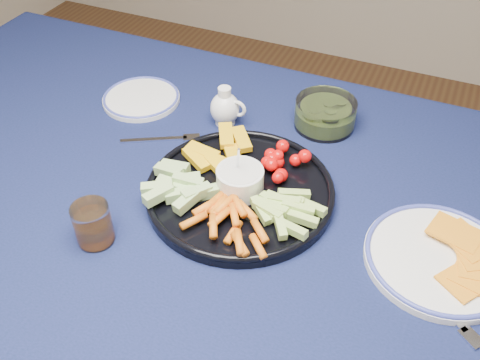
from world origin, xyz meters
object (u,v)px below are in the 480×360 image
at_px(cheese_plate, 440,257).
at_px(juice_tumbler, 93,226).
at_px(dining_table, 185,227).
at_px(side_plate_extra, 141,98).
at_px(creamer_pitcher, 225,108).
at_px(pickle_bowl, 325,115).
at_px(crudite_platter, 239,188).

height_order(cheese_plate, juice_tumbler, juice_tumbler).
distance_m(dining_table, side_plate_extra, 0.36).
distance_m(dining_table, creamer_pitcher, 0.28).
distance_m(creamer_pitcher, pickle_bowl, 0.22).
xyz_separation_m(dining_table, crudite_platter, (0.10, 0.04, 0.11)).
relative_size(pickle_bowl, juice_tumbler, 1.74).
bearing_deg(crudite_platter, dining_table, -156.52).
bearing_deg(creamer_pitcher, side_plate_extra, -179.87).
height_order(pickle_bowl, juice_tumbler, juice_tumbler).
bearing_deg(side_plate_extra, pickle_bowl, 10.57).
distance_m(crudite_platter, creamer_pitcher, 0.24).
xyz_separation_m(creamer_pitcher, pickle_bowl, (0.21, 0.08, -0.01)).
distance_m(crudite_platter, side_plate_extra, 0.40).
relative_size(dining_table, juice_tumbler, 21.38).
height_order(crudite_platter, side_plate_extra, crudite_platter).
height_order(cheese_plate, side_plate_extra, cheese_plate).
relative_size(creamer_pitcher, side_plate_extra, 0.50).
bearing_deg(dining_table, crudite_platter, 23.48).
relative_size(crudite_platter, pickle_bowl, 2.67).
height_order(crudite_platter, cheese_plate, crudite_platter).
bearing_deg(cheese_plate, pickle_bowl, 134.40).
bearing_deg(juice_tumbler, side_plate_extra, 111.27).
distance_m(crudite_platter, pickle_bowl, 0.30).
xyz_separation_m(crudite_platter, pickle_bowl, (0.08, 0.29, 0.01)).
relative_size(juice_tumbler, side_plate_extra, 0.43).
bearing_deg(crudite_platter, pickle_bowl, 74.09).
height_order(creamer_pitcher, side_plate_extra, creamer_pitcher).
bearing_deg(juice_tumbler, cheese_plate, 18.72).
distance_m(dining_table, cheese_plate, 0.49).
relative_size(dining_table, creamer_pitcher, 18.30).
height_order(crudite_platter, pickle_bowl, crudite_platter).
xyz_separation_m(cheese_plate, juice_tumbler, (-0.56, -0.19, 0.02)).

